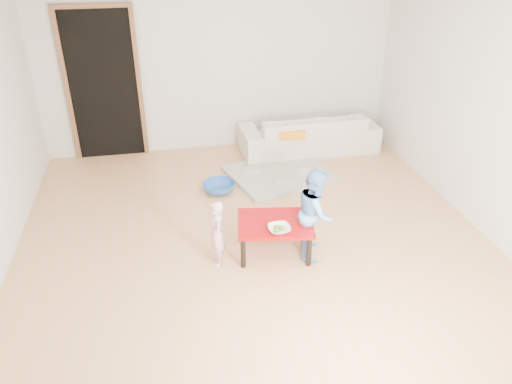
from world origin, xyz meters
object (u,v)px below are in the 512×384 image
object	(u,v)px
child_blue	(315,213)
basin	(219,187)
bowl	(279,229)
red_table	(275,237)
child_pink	(216,234)
sofa	(309,133)

from	to	relation	value
child_blue	basin	distance (m)	1.72
bowl	basin	bearing A→B (deg)	104.09
bowl	red_table	bearing A→B (deg)	90.07
bowl	child_pink	size ratio (longest dim) A/B	0.31
red_table	basin	bearing A→B (deg)	105.78
child_blue	basin	size ratio (longest dim) A/B	2.33
child_pink	child_blue	size ratio (longest dim) A/B	0.74
sofa	bowl	size ratio (longest dim) A/B	9.09
child_pink	basin	bearing A→B (deg)	167.25
red_table	bowl	world-z (taller)	bowl
child_blue	basin	bearing A→B (deg)	46.75
sofa	basin	bearing A→B (deg)	32.83
child_pink	basin	size ratio (longest dim) A/B	1.71
bowl	sofa	bearing A→B (deg)	67.48
child_blue	child_pink	bearing A→B (deg)	108.20
red_table	bowl	distance (m)	0.28
sofa	basin	size ratio (longest dim) A/B	4.87
child_pink	red_table	bearing A→B (deg)	91.18
sofa	bowl	world-z (taller)	sofa
sofa	red_table	bearing A→B (deg)	64.44
red_table	child_pink	world-z (taller)	child_pink
bowl	child_pink	bearing A→B (deg)	169.13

